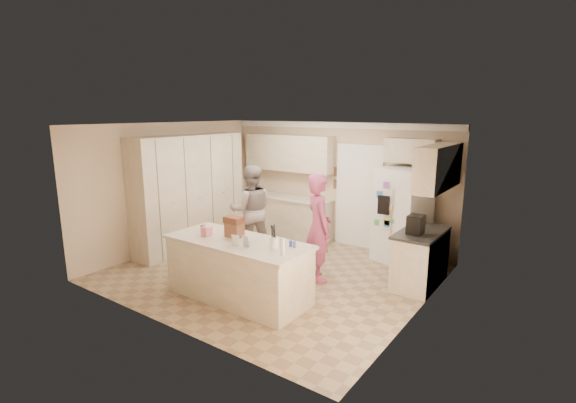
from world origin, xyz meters
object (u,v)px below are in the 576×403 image
Objects in this scene: refrigerator at (402,216)px; tissue_box at (206,231)px; teen_boy at (251,210)px; dollhouse_body at (234,230)px; teen_girl at (318,227)px; island_base at (238,271)px; utensil_crock at (274,242)px; coffee_maker at (416,224)px.

refrigerator is 12.86× the size of tissue_box.
tissue_box is at bearing 64.64° from teen_boy.
tissue_box is at bearing -153.43° from dollhouse_body.
teen_girl is (-0.85, -1.60, 0.01)m from refrigerator.
refrigerator is 3.31m from island_base.
island_base is 1.23× the size of teen_boy.
teen_boy is at bearing -136.01° from refrigerator.
utensil_crock is at bearing -86.83° from refrigerator.
island_base is 2.12m from teen_boy.
utensil_crock is 0.08× the size of teen_boy.
teen_boy is at bearing 137.96° from utensil_crock.
teen_girl is at bearing 51.71° from tissue_box.
island_base is 15.71× the size of tissue_box.
teen_boy reaches higher than tissue_box.
utensil_crock is (-0.79, -2.90, 0.10)m from refrigerator.
dollhouse_body is (0.40, 0.20, 0.04)m from tissue_box.
refrigerator is 1.81m from teen_girl.
utensil_crock is at bearing 93.36° from teen_boy.
utensil_crock is at bearing 131.10° from teen_girl.
tissue_box is 0.08× the size of teen_boy.
teen_girl reaches higher than teen_boy.
teen_girl is (0.60, 1.35, 0.47)m from island_base.
dollhouse_body is (-0.80, 0.05, 0.04)m from utensil_crock.
utensil_crock is 1.07× the size of tissue_box.
teen_boy is (-1.03, 1.60, -0.14)m from dollhouse_body.
dollhouse_body is 0.14× the size of teen_girl.
refrigerator is 3.01m from utensil_crock.
tissue_box is 0.54× the size of dollhouse_body.
utensil_crock is 0.80m from dollhouse_body.
refrigerator is 1.22m from coffee_maker.
utensil_crock is at bearing 7.13° from tissue_box.
teen_girl is at bearing 124.38° from teen_boy.
refrigerator is 1.01× the size of teen_boy.
coffee_maker is 1.56m from teen_girl.
coffee_maker is 0.17× the size of teen_boy.
teen_boy is at bearing 122.74° from dollhouse_body.
dollhouse_body is 1.46m from teen_girl.
utensil_crock reaches higher than tissue_box.
island_base is at bearing 80.14° from teen_boy.
teen_boy is (-1.83, 1.65, -0.10)m from utensil_crock.
tissue_box is (-1.99, -3.05, 0.10)m from refrigerator.
tissue_box is at bearing -169.70° from island_base.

